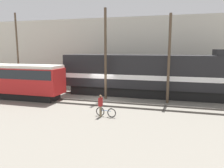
% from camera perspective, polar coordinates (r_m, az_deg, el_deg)
% --- Properties ---
extents(ground_plane, '(120.00, 120.00, 0.00)m').
position_cam_1_polar(ground_plane, '(22.65, -3.44, -3.92)').
color(ground_plane, slate).
extents(track_near, '(60.00, 1.50, 0.14)m').
position_cam_1_polar(track_near, '(20.81, -5.25, -4.93)').
color(track_near, '#47423D').
rests_on(track_near, ground).
extents(track_far, '(60.00, 1.50, 0.14)m').
position_cam_1_polar(track_far, '(25.08, -1.47, -2.46)').
color(track_far, '#47423D').
rests_on(track_far, ground).
extents(building_backdrop, '(46.90, 6.00, 9.19)m').
position_cam_1_polar(building_backdrop, '(32.20, 2.71, 8.23)').
color(building_backdrop, beige).
rests_on(building_backdrop, ground).
extents(freight_locomotive, '(18.71, 3.04, 5.08)m').
position_cam_1_polar(freight_locomotive, '(23.74, 9.89, 2.35)').
color(freight_locomotive, black).
rests_on(freight_locomotive, ground).
extents(streetcar, '(9.48, 2.54, 3.52)m').
position_cam_1_polar(streetcar, '(24.47, -23.18, 1.13)').
color(streetcar, black).
rests_on(streetcar, ground).
extents(bicycle, '(1.66, 0.44, 0.77)m').
position_cam_1_polar(bicycle, '(16.77, -1.61, -7.36)').
color(bicycle, black).
rests_on(bicycle, ground).
extents(person, '(0.26, 0.38, 1.70)m').
position_cam_1_polar(person, '(16.62, -3.02, -5.11)').
color(person, '#8C7A5B').
rests_on(person, ground).
extents(utility_pole_left, '(0.20, 0.20, 9.06)m').
position_cam_1_polar(utility_pole_left, '(27.20, -23.41, 7.18)').
color(utility_pole_left, '#4C3D2D').
rests_on(utility_pole_left, ground).
extents(utility_pole_center, '(0.26, 0.26, 9.10)m').
position_cam_1_polar(utility_pole_center, '(22.17, -1.72, 7.69)').
color(utility_pole_center, '#4C3D2D').
rests_on(utility_pole_center, ground).
extents(utility_pole_right, '(0.26, 0.26, 8.34)m').
position_cam_1_polar(utility_pole_right, '(21.17, 14.66, 6.29)').
color(utility_pole_right, '#4C3D2D').
rests_on(utility_pole_right, ground).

